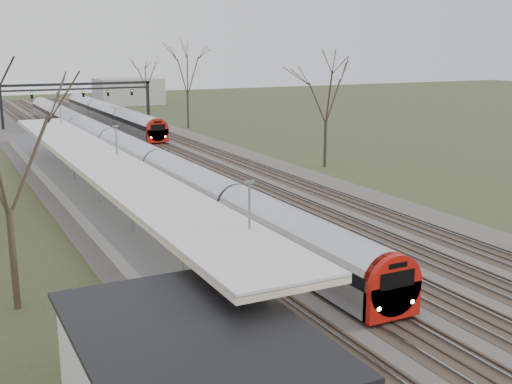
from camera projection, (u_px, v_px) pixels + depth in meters
track_bed at (142, 157)px, 65.46m from camera, size 24.00×160.00×0.22m
platform at (88, 198)px, 46.04m from camera, size 3.50×69.00×1.00m
canopy at (101, 161)px, 41.35m from camera, size 4.10×50.00×3.11m
station_building at (193, 384)px, 18.62m from camera, size 6.00×9.00×3.20m
signal_gantry at (78, 91)px, 90.47m from camera, size 21.00×0.59×6.08m
tree_west_near at (3, 143)px, 26.25m from camera, size 5.00×5.00×10.30m
tree_east_far at (327, 89)px, 58.59m from camera, size 5.00×5.00×10.30m
train_near at (112, 144)px, 64.85m from camera, size 2.62×90.21×3.05m
train_far at (109, 114)px, 92.94m from camera, size 2.62×45.21×3.05m
passenger at (237, 304)px, 23.89m from camera, size 0.57×0.67×1.57m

